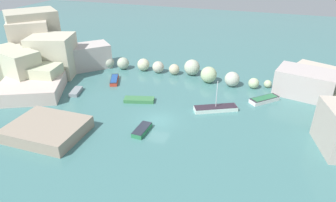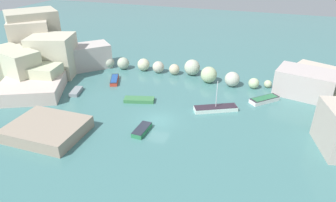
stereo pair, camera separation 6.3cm
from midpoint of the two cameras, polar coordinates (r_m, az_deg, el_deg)
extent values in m
plane|color=#457A79|center=(37.77, -1.97, -3.84)|extent=(160.00, 160.00, 0.00)
cube|color=beige|center=(54.30, -21.32, 8.16)|extent=(8.43, 7.94, 6.83)
cube|color=beige|center=(54.64, -29.72, 5.79)|extent=(8.03, 8.17, 5.55)
cube|color=beige|center=(53.08, -27.33, 5.87)|extent=(9.48, 6.37, 5.69)
cube|color=beige|center=(60.98, -24.81, 10.31)|extent=(10.60, 10.97, 8.53)
cube|color=beige|center=(56.25, -15.66, 8.25)|extent=(9.17, 9.34, 4.26)
cube|color=#BCB49C|center=(61.24, -24.32, 11.11)|extent=(10.46, 10.69, 9.81)
cube|color=beige|center=(50.40, -23.42, 4.37)|extent=(6.62, 5.12, 3.59)
cube|color=beige|center=(48.67, -24.94, 2.27)|extent=(11.60, 11.43, 2.03)
cube|color=beige|center=(52.07, 26.76, 3.86)|extent=(10.28, 10.25, 2.74)
cube|color=#BFB1AE|center=(48.13, 24.91, 3.21)|extent=(8.98, 7.00, 3.86)
sphere|color=#B1B6A0|center=(55.80, -11.40, 7.33)|extent=(1.95, 1.95, 1.95)
sphere|color=#B2BDA1|center=(54.60, -8.72, 7.22)|extent=(2.15, 2.15, 2.15)
sphere|color=beige|center=(53.47, -4.81, 7.02)|extent=(2.18, 2.18, 2.18)
sphere|color=beige|center=(52.34, -1.95, 6.58)|extent=(2.06, 2.06, 2.06)
sphere|color=beige|center=(51.58, 1.17, 6.14)|extent=(1.84, 1.84, 1.84)
sphere|color=#B8BFA5|center=(51.42, 4.62, 6.50)|extent=(2.71, 2.71, 2.71)
sphere|color=#B6C797|center=(48.67, 7.83, 5.07)|extent=(2.64, 2.64, 2.64)
sphere|color=beige|center=(47.96, 12.24, 4.16)|extent=(2.36, 2.36, 2.36)
sphere|color=#BACD9C|center=(48.19, 16.19, 3.33)|extent=(1.65, 1.65, 1.65)
sphere|color=#BAC599|center=(49.19, 18.67, 3.16)|extent=(1.21, 1.21, 1.21)
sphere|color=#B8BF9D|center=(48.68, 22.60, 2.82)|extent=(2.14, 2.14, 2.14)
sphere|color=#B5CE9F|center=(49.18, 25.97, 2.06)|extent=(1.67, 1.67, 1.67)
cube|color=gray|center=(37.48, -22.37, -5.08)|extent=(8.50, 6.86, 1.47)
cube|color=#2E804F|center=(35.53, -5.10, -5.62)|extent=(1.39, 3.22, 0.54)
cube|color=#252A36|center=(35.37, -5.12, -5.21)|extent=(1.36, 3.16, 0.06)
cube|color=white|center=(40.48, 9.13, -1.46)|extent=(5.89, 4.04, 0.56)
cube|color=#312530|center=(40.33, 9.17, -1.08)|extent=(5.77, 3.96, 0.06)
cylinder|color=silver|center=(39.50, 9.36, 1.30)|extent=(0.10, 0.10, 3.78)
cube|color=#CD3E2C|center=(49.59, -10.36, 3.98)|extent=(2.71, 4.25, 0.54)
cube|color=#24242C|center=(49.47, -10.39, 4.29)|extent=(2.66, 4.16, 0.06)
cube|color=#234C93|center=(49.47, -10.39, 4.30)|extent=(2.31, 3.61, 0.08)
cube|color=white|center=(44.49, 18.07, 0.23)|extent=(4.18, 4.20, 0.58)
cube|color=#2B2930|center=(44.35, 18.12, 0.60)|extent=(4.09, 4.12, 0.06)
cube|color=#2D7047|center=(44.34, 18.13, 0.61)|extent=(3.55, 3.57, 0.08)
cube|color=#3E804A|center=(42.58, -5.64, 0.24)|extent=(4.54, 2.66, 0.50)
cube|color=gray|center=(46.93, -17.38, 1.75)|extent=(1.98, 3.20, 0.54)
camera|label=1|loc=(0.03, -90.04, -0.02)|focal=31.54mm
camera|label=2|loc=(0.03, 89.96, 0.02)|focal=31.54mm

